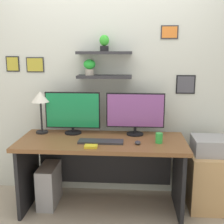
{
  "coord_description": "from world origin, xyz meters",
  "views": [
    {
      "loc": [
        0.3,
        -2.8,
        1.64
      ],
      "look_at": [
        0.1,
        0.05,
        1.03
      ],
      "focal_mm": 46.81,
      "sensor_mm": 36.0,
      "label": 1
    }
  ],
  "objects_px": {
    "computer_mouse": "(138,143)",
    "printer": "(211,146)",
    "computer_tower_left": "(49,185)",
    "scissors_tray": "(91,146)",
    "monitor_right": "(135,112)",
    "drawer_cabinet": "(209,180)",
    "keyboard": "(101,142)",
    "desk_lamp": "(40,100)",
    "pen_cup": "(159,138)",
    "desk": "(102,157)",
    "monitor_left": "(73,112)"
  },
  "relations": [
    {
      "from": "monitor_left",
      "to": "scissors_tray",
      "type": "relative_size",
      "value": 4.91
    },
    {
      "from": "desk_lamp",
      "to": "scissors_tray",
      "type": "distance_m",
      "value": 0.83
    },
    {
      "from": "desk",
      "to": "computer_tower_left",
      "type": "bearing_deg",
      "value": -178.71
    },
    {
      "from": "keyboard",
      "to": "computer_mouse",
      "type": "distance_m",
      "value": 0.36
    },
    {
      "from": "monitor_right",
      "to": "pen_cup",
      "type": "bearing_deg",
      "value": -50.07
    },
    {
      "from": "drawer_cabinet",
      "to": "desk_lamp",
      "type": "bearing_deg",
      "value": 177.72
    },
    {
      "from": "scissors_tray",
      "to": "drawer_cabinet",
      "type": "height_order",
      "value": "scissors_tray"
    },
    {
      "from": "monitor_right",
      "to": "drawer_cabinet",
      "type": "distance_m",
      "value": 1.06
    },
    {
      "from": "printer",
      "to": "monitor_right",
      "type": "bearing_deg",
      "value": 173.72
    },
    {
      "from": "monitor_left",
      "to": "desk_lamp",
      "type": "distance_m",
      "value": 0.37
    },
    {
      "from": "drawer_cabinet",
      "to": "computer_tower_left",
      "type": "xyz_separation_m",
      "value": [
        -1.7,
        -0.09,
        -0.08
      ]
    },
    {
      "from": "keyboard",
      "to": "pen_cup",
      "type": "relative_size",
      "value": 4.4
    },
    {
      "from": "computer_tower_left",
      "to": "pen_cup",
      "type": "bearing_deg",
      "value": -5.08
    },
    {
      "from": "drawer_cabinet",
      "to": "computer_tower_left",
      "type": "relative_size",
      "value": 1.35
    },
    {
      "from": "computer_mouse",
      "to": "scissors_tray",
      "type": "height_order",
      "value": "computer_mouse"
    },
    {
      "from": "keyboard",
      "to": "scissors_tray",
      "type": "bearing_deg",
      "value": -116.69
    },
    {
      "from": "monitor_left",
      "to": "keyboard",
      "type": "bearing_deg",
      "value": -41.94
    },
    {
      "from": "computer_mouse",
      "to": "printer",
      "type": "bearing_deg",
      "value": 17.24
    },
    {
      "from": "printer",
      "to": "computer_tower_left",
      "type": "distance_m",
      "value": 1.76
    },
    {
      "from": "computer_mouse",
      "to": "desk_lamp",
      "type": "height_order",
      "value": "desk_lamp"
    },
    {
      "from": "pen_cup",
      "to": "scissors_tray",
      "type": "distance_m",
      "value": 0.67
    },
    {
      "from": "monitor_right",
      "to": "keyboard",
      "type": "bearing_deg",
      "value": -137.35
    },
    {
      "from": "computer_mouse",
      "to": "drawer_cabinet",
      "type": "xyz_separation_m",
      "value": [
        0.76,
        0.24,
        -0.47
      ]
    },
    {
      "from": "pen_cup",
      "to": "computer_tower_left",
      "type": "relative_size",
      "value": 0.23
    },
    {
      "from": "printer",
      "to": "computer_tower_left",
      "type": "xyz_separation_m",
      "value": [
        -1.7,
        -0.09,
        -0.46
      ]
    },
    {
      "from": "monitor_right",
      "to": "pen_cup",
      "type": "distance_m",
      "value": 0.41
    },
    {
      "from": "pen_cup",
      "to": "computer_tower_left",
      "type": "distance_m",
      "value": 1.29
    },
    {
      "from": "monitor_left",
      "to": "scissors_tray",
      "type": "bearing_deg",
      "value": -60.55
    },
    {
      "from": "computer_tower_left",
      "to": "computer_mouse",
      "type": "bearing_deg",
      "value": -9.04
    },
    {
      "from": "desk",
      "to": "monitor_left",
      "type": "height_order",
      "value": "monitor_left"
    },
    {
      "from": "scissors_tray",
      "to": "computer_tower_left",
      "type": "xyz_separation_m",
      "value": [
        -0.5,
        0.29,
        -0.55
      ]
    },
    {
      "from": "desk",
      "to": "pen_cup",
      "type": "height_order",
      "value": "pen_cup"
    },
    {
      "from": "monitor_left",
      "to": "computer_mouse",
      "type": "bearing_deg",
      "value": -25.02
    },
    {
      "from": "pen_cup",
      "to": "printer",
      "type": "height_order",
      "value": "pen_cup"
    },
    {
      "from": "scissors_tray",
      "to": "monitor_left",
      "type": "bearing_deg",
      "value": 119.45
    },
    {
      "from": "keyboard",
      "to": "pen_cup",
      "type": "distance_m",
      "value": 0.56
    },
    {
      "from": "monitor_right",
      "to": "computer_mouse",
      "type": "bearing_deg",
      "value": -85.66
    },
    {
      "from": "desk",
      "to": "printer",
      "type": "relative_size",
      "value": 4.43
    },
    {
      "from": "keyboard",
      "to": "scissors_tray",
      "type": "height_order",
      "value": "scissors_tray"
    },
    {
      "from": "keyboard",
      "to": "computer_mouse",
      "type": "relative_size",
      "value": 4.89
    },
    {
      "from": "computer_mouse",
      "to": "pen_cup",
      "type": "height_order",
      "value": "pen_cup"
    },
    {
      "from": "desk",
      "to": "pen_cup",
      "type": "distance_m",
      "value": 0.63
    },
    {
      "from": "monitor_right",
      "to": "keyboard",
      "type": "relative_size",
      "value": 1.39
    },
    {
      "from": "pen_cup",
      "to": "computer_mouse",
      "type": "bearing_deg",
      "value": -167.12
    },
    {
      "from": "desk",
      "to": "pen_cup",
      "type": "relative_size",
      "value": 16.84
    },
    {
      "from": "keyboard",
      "to": "computer_mouse",
      "type": "height_order",
      "value": "computer_mouse"
    },
    {
      "from": "computer_tower_left",
      "to": "keyboard",
      "type": "bearing_deg",
      "value": -12.57
    },
    {
      "from": "keyboard",
      "to": "drawer_cabinet",
      "type": "distance_m",
      "value": 1.23
    },
    {
      "from": "monitor_right",
      "to": "drawer_cabinet",
      "type": "relative_size",
      "value": 1.04
    },
    {
      "from": "desk_lamp",
      "to": "computer_mouse",
      "type": "bearing_deg",
      "value": -16.6
    }
  ]
}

